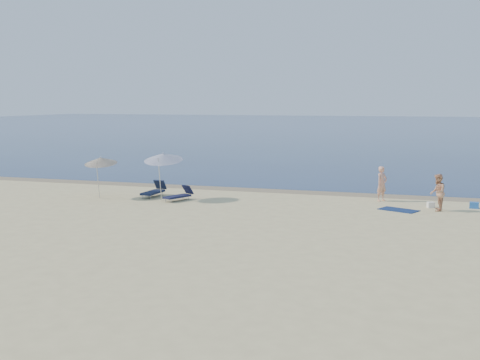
# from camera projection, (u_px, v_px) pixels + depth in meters

# --- Properties ---
(ground) EXTENTS (160.00, 160.00, 0.00)m
(ground) POSITION_uv_depth(u_px,v_px,m) (195.00, 313.00, 14.25)
(ground) COLOR beige
(ground) RESTS_ON ground
(sea) EXTENTS (240.00, 160.00, 0.01)m
(sea) POSITION_uv_depth(u_px,v_px,m) (399.00, 128.00, 108.83)
(sea) COLOR #0B1F46
(sea) RESTS_ON ground
(wet_sand_strip) EXTENTS (240.00, 1.60, 0.00)m
(wet_sand_strip) POSITION_uv_depth(u_px,v_px,m) (327.00, 193.00, 32.60)
(wet_sand_strip) COLOR #847254
(wet_sand_strip) RESTS_ON ground
(person_left) EXTENTS (0.71, 0.76, 1.74)m
(person_left) POSITION_uv_depth(u_px,v_px,m) (382.00, 184.00, 29.97)
(person_left) COLOR #E1997E
(person_left) RESTS_ON ground
(person_right) EXTENTS (0.68, 0.85, 1.70)m
(person_right) POSITION_uv_depth(u_px,v_px,m) (438.00, 192.00, 27.29)
(person_right) COLOR tan
(person_right) RESTS_ON ground
(beach_towel) EXTENTS (1.94, 1.56, 0.03)m
(beach_towel) POSITION_uv_depth(u_px,v_px,m) (399.00, 210.00, 27.56)
(beach_towel) COLOR #0E1F49
(beach_towel) RESTS_ON ground
(white_bag) EXTENTS (0.38, 0.36, 0.26)m
(white_bag) POSITION_uv_depth(u_px,v_px,m) (431.00, 205.00, 28.21)
(white_bag) COLOR white
(white_bag) RESTS_ON ground
(blue_cooler) EXTENTS (0.44, 0.33, 0.29)m
(blue_cooler) POSITION_uv_depth(u_px,v_px,m) (474.00, 205.00, 28.03)
(blue_cooler) COLOR #215CB4
(blue_cooler) RESTS_ON ground
(umbrella_near) EXTENTS (2.19, 2.21, 2.58)m
(umbrella_near) POSITION_uv_depth(u_px,v_px,m) (163.00, 157.00, 30.21)
(umbrella_near) COLOR silver
(umbrella_near) RESTS_ON ground
(umbrella_far) EXTENTS (1.89, 1.91, 2.26)m
(umbrella_far) POSITION_uv_depth(u_px,v_px,m) (101.00, 161.00, 30.86)
(umbrella_far) COLOR silver
(umbrella_far) RESTS_ON ground
(lounger_left) EXTENTS (0.70, 1.87, 0.81)m
(lounger_left) POSITION_uv_depth(u_px,v_px,m) (154.00, 191.00, 31.43)
(lounger_left) COLOR #141D39
(lounger_left) RESTS_ON ground
(lounger_right) EXTENTS (1.17, 1.72, 0.73)m
(lounger_right) POSITION_uv_depth(u_px,v_px,m) (179.00, 195.00, 30.22)
(lounger_right) COLOR #15193A
(lounger_right) RESTS_ON ground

